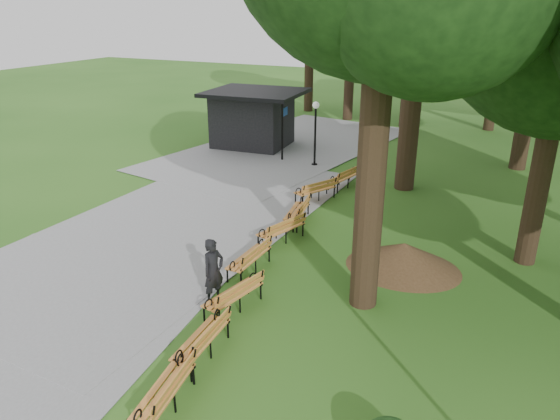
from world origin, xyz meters
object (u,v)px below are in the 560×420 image
at_px(bench_4, 281,229).
at_px(person, 214,271).
at_px(bench_0, 163,391).
at_px(bench_5, 297,211).
at_px(bench_3, 249,258).
at_px(lamp_post, 315,120).
at_px(bench_2, 233,295).
at_px(bench_6, 315,190).
at_px(kiosk, 252,118).
at_px(bench_7, 344,177).
at_px(dirt_mound, 404,256).
at_px(bench_1, 201,339).

bearing_deg(bench_4, person, 18.98).
relative_size(person, bench_0, 0.93).
bearing_deg(person, bench_4, 16.22).
bearing_deg(bench_5, bench_3, -6.01).
distance_m(lamp_post, bench_2, 13.15).
relative_size(bench_2, bench_6, 1.00).
height_order(kiosk, bench_4, kiosk).
bearing_deg(bench_2, bench_5, -159.98).
bearing_deg(bench_7, lamp_post, -123.20).
relative_size(lamp_post, bench_0, 1.61).
xyz_separation_m(lamp_post, dirt_mound, (6.25, -8.61, -1.81)).
bearing_deg(bench_3, bench_6, -174.12).
bearing_deg(bench_6, lamp_post, -130.86).
distance_m(dirt_mound, bench_7, 7.36).
bearing_deg(bench_2, bench_0, 21.20).
bearing_deg(kiosk, bench_1, -69.49).
relative_size(bench_1, bench_2, 1.00).
bearing_deg(bench_0, kiosk, -165.63).
distance_m(bench_4, bench_6, 4.07).
xyz_separation_m(person, dirt_mound, (3.99, 3.96, -0.48)).
bearing_deg(bench_0, dirt_mound, 151.29).
bearing_deg(dirt_mound, bench_2, -129.34).
distance_m(bench_5, bench_7, 4.43).
bearing_deg(bench_2, bench_3, -150.55).
bearing_deg(bench_4, bench_2, 27.52).
height_order(lamp_post, bench_6, lamp_post).
bearing_deg(lamp_post, bench_6, -67.81).
bearing_deg(bench_2, bench_1, 21.36).
distance_m(kiosk, bench_3, 14.50).
height_order(bench_5, bench_7, same).
distance_m(lamp_post, bench_7, 3.76).
height_order(bench_0, bench_4, same).
bearing_deg(bench_4, bench_3, 19.72).
bearing_deg(dirt_mound, bench_0, -109.73).
bearing_deg(bench_3, lamp_post, -166.42).
relative_size(dirt_mound, bench_1, 1.48).
distance_m(dirt_mound, bench_2, 5.29).
relative_size(bench_1, bench_7, 1.00).
relative_size(kiosk, bench_6, 2.55).
distance_m(bench_0, bench_6, 12.02).
bearing_deg(bench_7, person, 12.99).
xyz_separation_m(dirt_mound, bench_0, (-2.77, -7.72, 0.04)).
height_order(bench_0, bench_6, same).
bearing_deg(lamp_post, bench_4, -75.23).
height_order(kiosk, bench_3, kiosk).
distance_m(kiosk, bench_6, 9.07).
bearing_deg(bench_0, bench_3, -176.78).
bearing_deg(bench_2, bench_7, -164.67).
relative_size(person, bench_4, 0.93).
distance_m(dirt_mound, bench_4, 4.02).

